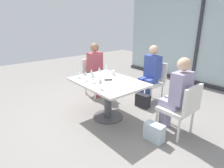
# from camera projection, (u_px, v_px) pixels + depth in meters

# --- Properties ---
(ground_plane) EXTENTS (12.00, 12.00, 0.00)m
(ground_plane) POSITION_uv_depth(u_px,v_px,m) (108.00, 117.00, 3.61)
(ground_plane) COLOR gray
(window_wall_backdrop) EXTENTS (4.93, 0.10, 2.70)m
(window_wall_backdrop) POSITION_uv_depth(u_px,v_px,m) (198.00, 41.00, 5.16)
(window_wall_backdrop) COLOR #A2B7BC
(window_wall_backdrop) RESTS_ON ground_plane
(dining_table_main) EXTENTS (1.31, 0.95, 0.73)m
(dining_table_main) POSITION_uv_depth(u_px,v_px,m) (108.00, 90.00, 3.43)
(dining_table_main) COLOR silver
(dining_table_main) RESTS_ON ground_plane
(chair_near_window) EXTENTS (0.46, 0.51, 0.87)m
(chair_near_window) POSITION_uv_depth(u_px,v_px,m) (153.00, 79.00, 4.25)
(chair_near_window) COLOR silver
(chair_near_window) RESTS_ON ground_plane
(chair_far_right) EXTENTS (0.50, 0.46, 0.87)m
(chair_far_right) POSITION_uv_depth(u_px,v_px,m) (182.00, 107.00, 2.91)
(chair_far_right) COLOR silver
(chair_far_right) RESTS_ON ground_plane
(chair_far_left) EXTENTS (0.50, 0.46, 0.87)m
(chair_far_left) POSITION_uv_depth(u_px,v_px,m) (94.00, 74.00, 4.62)
(chair_far_left) COLOR silver
(chair_far_left) RESTS_ON ground_plane
(person_near_window) EXTENTS (0.34, 0.39, 1.26)m
(person_near_window) POSITION_uv_depth(u_px,v_px,m) (151.00, 71.00, 4.11)
(person_near_window) COLOR #384C9E
(person_near_window) RESTS_ON ground_plane
(person_far_right) EXTENTS (0.39, 0.34, 1.26)m
(person_far_right) POSITION_uv_depth(u_px,v_px,m) (177.00, 93.00, 2.92)
(person_far_right) COLOR #9E93B7
(person_far_right) RESTS_ON ground_plane
(person_far_left) EXTENTS (0.39, 0.34, 1.26)m
(person_far_left) POSITION_uv_depth(u_px,v_px,m) (97.00, 67.00, 4.48)
(person_far_left) COLOR #B24C56
(person_far_left) RESTS_ON ground_plane
(wine_glass_0) EXTENTS (0.07, 0.07, 0.18)m
(wine_glass_0) POSITION_uv_depth(u_px,v_px,m) (107.00, 66.00, 3.86)
(wine_glass_0) COLOR silver
(wine_glass_0) RESTS_ON dining_table_main
(wine_glass_1) EXTENTS (0.07, 0.07, 0.18)m
(wine_glass_1) POSITION_uv_depth(u_px,v_px,m) (91.00, 72.00, 3.46)
(wine_glass_1) COLOR silver
(wine_glass_1) RESTS_ON dining_table_main
(wine_glass_2) EXTENTS (0.07, 0.07, 0.18)m
(wine_glass_2) POSITION_uv_depth(u_px,v_px,m) (78.00, 71.00, 3.53)
(wine_glass_2) COLOR silver
(wine_glass_2) RESTS_ON dining_table_main
(wine_glass_3) EXTENTS (0.07, 0.07, 0.18)m
(wine_glass_3) POSITION_uv_depth(u_px,v_px,m) (85.00, 73.00, 3.36)
(wine_glass_3) COLOR silver
(wine_glass_3) RESTS_ON dining_table_main
(wine_glass_4) EXTENTS (0.07, 0.07, 0.18)m
(wine_glass_4) POSITION_uv_depth(u_px,v_px,m) (99.00, 69.00, 3.62)
(wine_glass_4) COLOR silver
(wine_glass_4) RESTS_ON dining_table_main
(wine_glass_5) EXTENTS (0.07, 0.07, 0.18)m
(wine_glass_5) POSITION_uv_depth(u_px,v_px,m) (93.00, 75.00, 3.24)
(wine_glass_5) COLOR silver
(wine_glass_5) RESTS_ON dining_table_main
(wine_glass_6) EXTENTS (0.07, 0.07, 0.18)m
(wine_glass_6) POSITION_uv_depth(u_px,v_px,m) (100.00, 81.00, 2.95)
(wine_glass_6) COLOR silver
(wine_glass_6) RESTS_ON dining_table_main
(coffee_cup) EXTENTS (0.08, 0.08, 0.09)m
(coffee_cup) POSITION_uv_depth(u_px,v_px,m) (113.00, 73.00, 3.74)
(coffee_cup) COLOR white
(coffee_cup) RESTS_ON dining_table_main
(cell_phone_on_table) EXTENTS (0.14, 0.16, 0.01)m
(cell_phone_on_table) POSITION_uv_depth(u_px,v_px,m) (108.00, 80.00, 3.42)
(cell_phone_on_table) COLOR black
(cell_phone_on_table) RESTS_ON dining_table_main
(handbag_0) EXTENTS (0.31, 0.19, 0.28)m
(handbag_0) POSITION_uv_depth(u_px,v_px,m) (143.00, 101.00, 4.00)
(handbag_0) COLOR #232328
(handbag_0) RESTS_ON ground_plane
(handbag_1) EXTENTS (0.31, 0.19, 0.28)m
(handbag_1) POSITION_uv_depth(u_px,v_px,m) (154.00, 132.00, 2.88)
(handbag_1) COLOR silver
(handbag_1) RESTS_ON ground_plane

